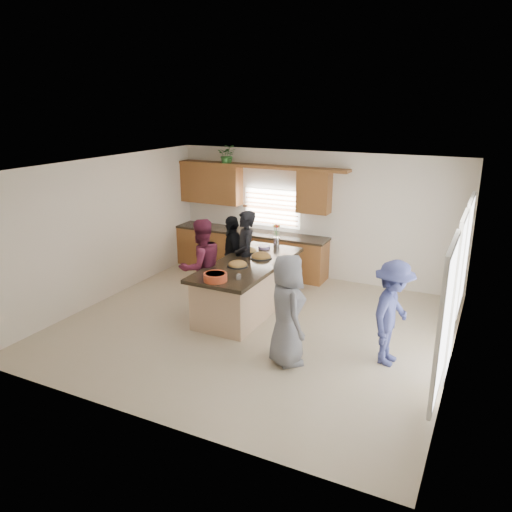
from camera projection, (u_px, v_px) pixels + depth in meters
The scene contains 18 objects.
floor at pixel (253, 326), 8.81m from camera, with size 6.50×6.50×0.00m, color #BBA98B.
room_shell at pixel (253, 222), 8.24m from camera, with size 6.52×6.02×2.81m.
back_cabinetry at pixel (249, 232), 11.49m from camera, with size 4.08×0.66×2.46m.
right_wall_glazing at pixel (456, 286), 6.94m from camera, with size 0.06×4.00×2.25m.
island at pixel (248, 287), 9.38m from camera, with size 1.16×2.70×0.95m.
platter_front at pixel (238, 265), 9.01m from camera, with size 0.38×0.38×0.15m.
platter_mid at pixel (261, 257), 9.48m from camera, with size 0.42×0.42×0.17m.
platter_back at pixel (249, 251), 9.85m from camera, with size 0.32×0.32×0.13m.
salad_bowl at pixel (215, 277), 8.26m from camera, with size 0.39×0.39×0.13m.
clear_cup at pixel (239, 277), 8.33m from camera, with size 0.09×0.09×0.09m, color white.
plate_stack at pixel (264, 247), 10.10m from camera, with size 0.24×0.24×0.05m, color #BB9CE4.
flower_vase at pixel (277, 235), 10.23m from camera, with size 0.14×0.14×0.45m.
potted_plant at pixel (227, 155), 11.30m from camera, with size 0.42×0.37×0.47m, color #347B31.
woman_left_back at pixel (245, 257), 9.68m from camera, with size 0.67×0.44×1.82m, color black.
woman_left_mid at pixel (201, 267), 9.14m from camera, with size 0.87×0.68×1.80m, color #5B1B30.
woman_left_front at pixel (232, 256), 10.00m from camera, with size 0.97×0.41×1.66m, color black.
woman_right_back at pixel (392, 313), 7.37m from camera, with size 1.05×0.60×1.62m, color navy.
woman_right_front at pixel (287, 310), 7.37m from camera, with size 0.84×0.54×1.71m, color slate.
Camera 1 is at (3.58, -7.19, 3.81)m, focal length 35.00 mm.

